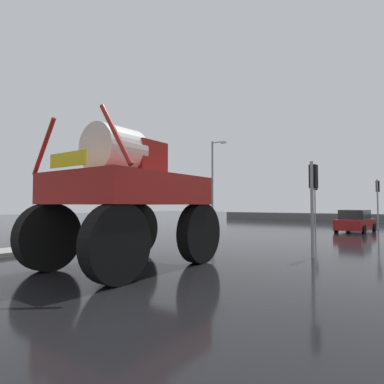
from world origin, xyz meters
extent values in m
plane|color=black|center=(0.00, 18.00, 0.00)|extent=(120.00, 120.00, 0.00)
cube|color=gray|center=(-4.48, 5.09, 0.07)|extent=(1.56, 9.16, 0.15)
cylinder|color=black|center=(-0.42, 6.60, 0.95)|extent=(0.50, 1.91, 1.89)
cylinder|color=black|center=(2.36, 6.71, 0.95)|extent=(0.50, 1.91, 1.89)
cylinder|color=black|center=(-0.28, 3.14, 0.95)|extent=(0.50, 1.91, 1.89)
cylinder|color=black|center=(2.50, 3.25, 0.95)|extent=(0.50, 1.91, 1.89)
cube|color=maroon|center=(1.04, 4.92, 2.29)|extent=(3.44, 4.29, 0.87)
cube|color=maroon|center=(1.02, 5.36, 3.26)|extent=(1.40, 1.20, 1.06)
cylinder|color=silver|center=(1.06, 4.32, 3.42)|extent=(1.45, 1.45, 1.39)
cylinder|color=maroon|center=(-0.36, 2.99, 3.48)|extent=(1.05, 0.16, 1.57)
cylinder|color=maroon|center=(2.59, 3.11, 3.47)|extent=(1.09, 0.16, 1.55)
cube|color=yellow|center=(1.12, 2.81, 2.98)|extent=(1.46, 0.10, 0.36)
cube|color=maroon|center=(4.00, 22.98, 0.53)|extent=(2.03, 4.23, 0.70)
cube|color=#23282D|center=(3.99, 22.83, 1.20)|extent=(1.73, 2.22, 0.64)
cylinder|color=black|center=(3.26, 24.39, 0.30)|extent=(0.23, 0.61, 0.60)
cylinder|color=black|center=(4.96, 24.25, 0.30)|extent=(0.23, 0.61, 0.60)
cylinder|color=black|center=(3.04, 21.70, 0.30)|extent=(0.23, 0.61, 0.60)
cylinder|color=black|center=(4.74, 21.56, 0.30)|extent=(0.23, 0.61, 0.60)
cylinder|color=gray|center=(-5.56, 9.89, 1.63)|extent=(0.11, 0.11, 3.26)
cube|color=black|center=(-5.56, 10.10, 2.74)|extent=(0.24, 0.32, 0.84)
sphere|color=red|center=(-5.56, 10.29, 3.01)|extent=(0.17, 0.17, 0.17)
sphere|color=#3C2403|center=(-5.56, 10.29, 2.74)|extent=(0.17, 0.17, 0.17)
sphere|color=black|center=(-5.56, 10.29, 2.47)|extent=(0.17, 0.17, 0.17)
cylinder|color=gray|center=(4.96, 9.89, 1.69)|extent=(0.11, 0.11, 3.39)
cube|color=black|center=(4.96, 10.10, 2.87)|extent=(0.24, 0.32, 0.84)
sphere|color=red|center=(4.96, 10.29, 3.14)|extent=(0.17, 0.17, 0.17)
sphere|color=#3C2403|center=(4.96, 10.29, 2.87)|extent=(0.17, 0.17, 0.17)
sphere|color=black|center=(4.96, 10.29, 2.60)|extent=(0.17, 0.17, 0.17)
cylinder|color=gray|center=(4.96, 26.40, 1.90)|extent=(0.11, 0.11, 3.81)
cube|color=black|center=(4.96, 26.61, 3.29)|extent=(0.24, 0.32, 0.84)
sphere|color=red|center=(4.96, 26.80, 3.56)|extent=(0.17, 0.17, 0.17)
sphere|color=#3C2403|center=(4.96, 26.80, 3.29)|extent=(0.17, 0.17, 0.17)
sphere|color=black|center=(4.96, 26.80, 3.02)|extent=(0.17, 0.17, 0.17)
cylinder|color=gray|center=(0.32, 26.40, 2.04)|extent=(0.11, 0.11, 4.08)
cube|color=black|center=(0.32, 26.61, 3.56)|extent=(0.24, 0.32, 0.84)
sphere|color=red|center=(0.32, 26.80, 3.83)|extent=(0.17, 0.17, 0.17)
sphere|color=#3C2403|center=(0.32, 26.80, 3.56)|extent=(0.17, 0.17, 0.17)
sphere|color=black|center=(0.32, 26.80, 3.29)|extent=(0.17, 0.17, 0.17)
cylinder|color=gray|center=(-8.30, 23.69, 3.95)|extent=(0.18, 0.18, 7.91)
cylinder|color=gray|center=(-7.68, 23.69, 7.76)|extent=(1.24, 0.10, 0.10)
cube|color=silver|center=(-7.05, 23.69, 7.66)|extent=(0.50, 0.24, 0.16)
cylinder|color=#473828|center=(-11.44, 15.20, 2.04)|extent=(0.39, 0.39, 4.09)
ellipsoid|color=brown|center=(-11.44, 15.20, 5.36)|extent=(3.64, 3.64, 3.09)
cube|color=#59595B|center=(0.00, 37.21, 0.45)|extent=(29.53, 0.24, 0.90)
camera|label=1|loc=(8.39, -1.70, 1.83)|focal=30.14mm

